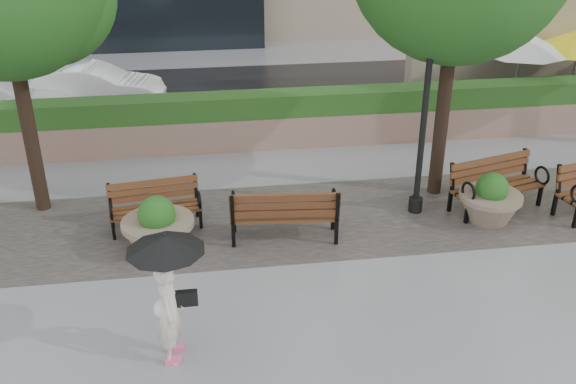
{
  "coord_description": "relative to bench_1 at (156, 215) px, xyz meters",
  "views": [
    {
      "loc": [
        -1.75,
        -7.94,
        6.1
      ],
      "look_at": [
        -0.28,
        2.05,
        1.1
      ],
      "focal_mm": 40.0,
      "sensor_mm": 36.0,
      "label": 1
    }
  ],
  "objects": [
    {
      "name": "ground",
      "position": [
        2.67,
        -3.08,
        -0.27
      ],
      "size": [
        100.0,
        100.0,
        0.0
      ],
      "primitive_type": "plane",
      "color": "gray",
      "rests_on": "ground"
    },
    {
      "name": "cobble_strip",
      "position": [
        2.67,
        -0.08,
        -0.27
      ],
      "size": [
        28.0,
        3.2,
        0.01
      ],
      "primitive_type": "cube",
      "color": "#383330",
      "rests_on": "ground"
    },
    {
      "name": "hedge_wall",
      "position": [
        2.67,
        3.92,
        0.39
      ],
      "size": [
        24.0,
        0.8,
        1.35
      ],
      "color": "#9A7163",
      "rests_on": "ground"
    },
    {
      "name": "cafe_wall",
      "position": [
        12.17,
        6.92,
        1.73
      ],
      "size": [
        10.0,
        0.6,
        4.0
      ],
      "primitive_type": "cube",
      "color": "tan",
      "rests_on": "ground"
    },
    {
      "name": "asphalt_street",
      "position": [
        2.67,
        7.92,
        -0.27
      ],
      "size": [
        40.0,
        7.0,
        0.0
      ],
      "primitive_type": "cube",
      "color": "black",
      "rests_on": "ground"
    },
    {
      "name": "bench_1",
      "position": [
        0.0,
        0.0,
        0.0
      ],
      "size": [
        1.78,
        0.89,
        0.92
      ],
      "rotation": [
        0.0,
        0.0,
        0.13
      ],
      "color": "brown",
      "rests_on": "ground"
    },
    {
      "name": "bench_2",
      "position": [
        2.37,
        -0.75,
        0.04
      ],
      "size": [
        2.04,
        0.97,
        1.06
      ],
      "rotation": [
        0.0,
        0.0,
        3.05
      ],
      "color": "brown",
      "rests_on": "ground"
    },
    {
      "name": "bench_3",
      "position": [
        6.76,
        -0.18,
        0.04
      ],
      "size": [
        2.05,
        1.26,
        1.04
      ],
      "rotation": [
        0.0,
        0.0,
        0.27
      ],
      "color": "brown",
      "rests_on": "ground"
    },
    {
      "name": "planter_left",
      "position": [
        0.08,
        -0.85,
        0.15
      ],
      "size": [
        1.29,
        1.29,
        1.08
      ],
      "color": "#7F6B56",
      "rests_on": "ground"
    },
    {
      "name": "planter_right",
      "position": [
        6.41,
        -0.65,
        0.12
      ],
      "size": [
        1.21,
        1.21,
        1.01
      ],
      "color": "#7F6B56",
      "rests_on": "ground"
    },
    {
      "name": "lamppost",
      "position": [
        5.13,
        -0.07,
        1.5
      ],
      "size": [
        0.28,
        0.28,
        4.03
      ],
      "color": "black",
      "rests_on": "ground"
    },
    {
      "name": "patio_umb_white",
      "position": [
        9.85,
        5.43,
        1.72
      ],
      "size": [
        2.5,
        2.5,
        2.3
      ],
      "color": "black",
      "rests_on": "ground"
    },
    {
      "name": "car_right",
      "position": [
        -2.02,
        7.42,
        0.38
      ],
      "size": [
        4.1,
        1.86,
        1.3
      ],
      "primitive_type": "imported",
      "rotation": [
        0.0,
        0.0,
        1.45
      ],
      "color": "white",
      "rests_on": "ground"
    },
    {
      "name": "pedestrian",
      "position": [
        0.38,
        -3.75,
        0.91
      ],
      "size": [
        1.06,
        1.06,
        1.94
      ],
      "rotation": [
        0.0,
        0.0,
        1.4
      ],
      "color": "beige",
      "rests_on": "ground"
    }
  ]
}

